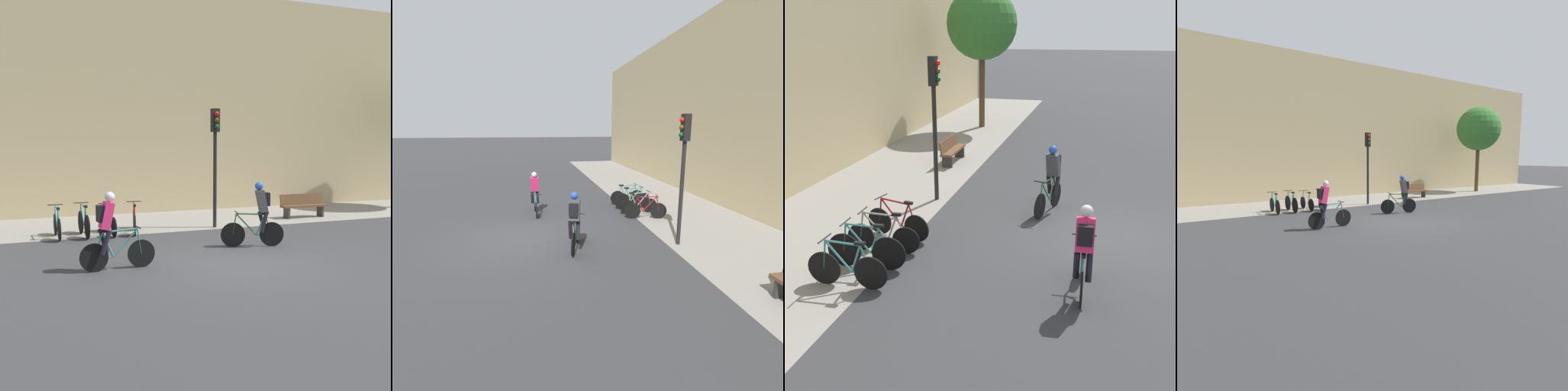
% 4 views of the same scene
% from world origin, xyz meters
% --- Properties ---
extents(ground, '(200.00, 200.00, 0.00)m').
position_xyz_m(ground, '(0.00, 0.00, 0.00)').
color(ground, '#333335').
extents(kerb_strip, '(44.00, 4.50, 0.01)m').
position_xyz_m(kerb_strip, '(0.00, 6.75, 0.00)').
color(kerb_strip, gray).
rests_on(kerb_strip, ground).
extents(building_facade, '(44.00, 0.60, 8.96)m').
position_xyz_m(building_facade, '(0.00, 9.30, 4.48)').
color(building_facade, tan).
rests_on(building_facade, ground).
extents(cyclist_pink, '(1.72, 0.46, 1.76)m').
position_xyz_m(cyclist_pink, '(-2.92, 0.56, 0.95)').
color(cyclist_pink, black).
rests_on(cyclist_pink, ground).
extents(cyclist_grey, '(1.69, 0.62, 1.78)m').
position_xyz_m(cyclist_grey, '(1.38, 1.61, 0.95)').
color(cyclist_grey, black).
rests_on(cyclist_grey, ground).
extents(parked_bike_0, '(0.46, 1.62, 0.97)m').
position_xyz_m(parked_bike_0, '(-3.65, 4.84, 0.40)').
color(parked_bike_0, black).
rests_on(parked_bike_0, ground).
extents(parked_bike_1, '(0.46, 1.67, 0.99)m').
position_xyz_m(parked_bike_1, '(-2.86, 4.84, 0.41)').
color(parked_bike_1, black).
rests_on(parked_bike_1, ground).
extents(parked_bike_2, '(0.46, 1.65, 0.94)m').
position_xyz_m(parked_bike_2, '(-2.08, 4.84, 0.38)').
color(parked_bike_2, black).
rests_on(parked_bike_2, ground).
extents(parked_bike_3, '(0.51, 1.64, 0.96)m').
position_xyz_m(parked_bike_3, '(-1.29, 4.84, 0.39)').
color(parked_bike_3, black).
rests_on(parked_bike_3, ground).
extents(traffic_light_pole, '(0.26, 0.30, 3.94)m').
position_xyz_m(traffic_light_pole, '(1.47, 4.84, 2.71)').
color(traffic_light_pole, black).
rests_on(traffic_light_pole, ground).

